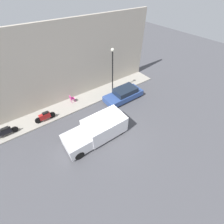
# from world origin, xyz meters

# --- Properties ---
(ground_plane) EXTENTS (60.00, 60.00, 0.00)m
(ground_plane) POSITION_xyz_m (0.00, 0.00, 0.00)
(ground_plane) COLOR #47474C
(sidewalk) EXTENTS (2.22, 17.90, 0.12)m
(sidewalk) POSITION_xyz_m (5.06, 0.00, 0.06)
(sidewalk) COLOR gray
(sidewalk) RESTS_ON ground_plane
(building_facade) EXTENTS (0.30, 17.90, 7.38)m
(building_facade) POSITION_xyz_m (6.32, 0.00, 3.69)
(building_facade) COLOR #B2A899
(building_facade) RESTS_ON ground_plane
(parked_car) EXTENTS (1.70, 4.18, 1.30)m
(parked_car) POSITION_xyz_m (2.84, -3.63, 0.63)
(parked_car) COLOR #2D4784
(parked_car) RESTS_ON ground_plane
(delivery_van) EXTENTS (2.01, 5.03, 1.67)m
(delivery_van) POSITION_xyz_m (0.15, 1.34, 0.87)
(delivery_van) COLOR silver
(delivery_van) RESTS_ON ground_plane
(motorcycle_black) EXTENTS (0.30, 1.96, 0.80)m
(motorcycle_black) POSITION_xyz_m (4.58, 7.35, 0.55)
(motorcycle_black) COLOR black
(motorcycle_black) RESTS_ON sidewalk
(motorcycle_red) EXTENTS (0.30, 1.81, 0.88)m
(motorcycle_red) POSITION_xyz_m (4.42, 4.12, 0.58)
(motorcycle_red) COLOR #B21E1E
(motorcycle_red) RESTS_ON sidewalk
(streetlamp) EXTENTS (0.31, 0.31, 4.88)m
(streetlamp) POSITION_xyz_m (4.36, -3.26, 3.19)
(streetlamp) COLOR black
(streetlamp) RESTS_ON sidewalk
(cafe_chair) EXTENTS (0.40, 0.40, 0.81)m
(cafe_chair) POSITION_xyz_m (5.46, 1.09, 0.58)
(cafe_chair) COLOR #D8338C
(cafe_chair) RESTS_ON sidewalk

